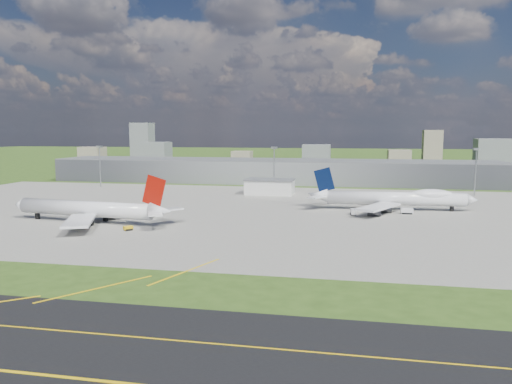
% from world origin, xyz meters
% --- Properties ---
extents(ground, '(1400.00, 1400.00, 0.00)m').
position_xyz_m(ground, '(0.00, 150.00, 0.00)').
color(ground, '#304B17').
rests_on(ground, ground).
extents(apron, '(360.00, 190.00, 0.08)m').
position_xyz_m(apron, '(10.00, 40.00, 0.04)').
color(apron, gray).
rests_on(apron, ground).
extents(terminal, '(300.00, 42.00, 15.00)m').
position_xyz_m(terminal, '(0.00, 165.00, 7.50)').
color(terminal, slate).
rests_on(terminal, ground).
extents(ops_building, '(26.00, 16.00, 8.00)m').
position_xyz_m(ops_building, '(10.00, 100.00, 4.00)').
color(ops_building, silver).
rests_on(ops_building, ground).
extents(mast_west, '(3.50, 2.00, 25.90)m').
position_xyz_m(mast_west, '(-100.00, 115.00, 17.71)').
color(mast_west, gray).
rests_on(mast_west, ground).
extents(mast_center, '(3.50, 2.00, 25.90)m').
position_xyz_m(mast_center, '(10.00, 115.00, 17.71)').
color(mast_center, gray).
rests_on(mast_center, ground).
extents(mast_east, '(3.50, 2.00, 25.90)m').
position_xyz_m(mast_east, '(120.00, 115.00, 17.71)').
color(mast_east, gray).
rests_on(mast_east, ground).
extents(airliner_red_twin, '(70.31, 54.41, 19.30)m').
position_xyz_m(airliner_red_twin, '(-42.47, 1.14, 5.14)').
color(airliner_red_twin, silver).
rests_on(airliner_red_twin, ground).
extents(airliner_blue_quad, '(72.35, 56.73, 18.90)m').
position_xyz_m(airliner_blue_quad, '(73.87, 55.46, 5.25)').
color(airliner_blue_quad, silver).
rests_on(airliner_blue_quad, ground).
extents(tug_yellow, '(3.49, 3.59, 1.63)m').
position_xyz_m(tug_yellow, '(-22.12, -9.94, 0.86)').
color(tug_yellow, gold).
rests_on(tug_yellow, ground).
extents(van_white_near, '(2.54, 4.84, 2.40)m').
position_xyz_m(van_white_near, '(55.73, 39.17, 1.21)').
color(van_white_near, silver).
rests_on(van_white_near, ground).
extents(van_white_far, '(5.09, 2.61, 2.58)m').
position_xyz_m(van_white_far, '(77.95, 45.61, 1.30)').
color(van_white_far, silver).
rests_on(van_white_far, ground).
extents(bldg_far_w, '(24.00, 20.00, 18.00)m').
position_xyz_m(bldg_far_w, '(-220.00, 320.00, 9.00)').
color(bldg_far_w, gray).
rests_on(bldg_far_w, ground).
extents(bldg_w, '(28.00, 22.00, 24.00)m').
position_xyz_m(bldg_w, '(-140.00, 300.00, 12.00)').
color(bldg_w, slate).
rests_on(bldg_w, ground).
extents(bldg_cw, '(20.00, 18.00, 14.00)m').
position_xyz_m(bldg_cw, '(-60.00, 340.00, 7.00)').
color(bldg_cw, gray).
rests_on(bldg_cw, ground).
extents(bldg_c, '(26.00, 20.00, 22.00)m').
position_xyz_m(bldg_c, '(20.00, 310.00, 11.00)').
color(bldg_c, slate).
rests_on(bldg_c, ground).
extents(bldg_ce, '(22.00, 24.00, 16.00)m').
position_xyz_m(bldg_ce, '(100.00, 350.00, 8.00)').
color(bldg_ce, gray).
rests_on(bldg_ce, ground).
extents(bldg_e, '(30.00, 22.00, 28.00)m').
position_xyz_m(bldg_e, '(180.00, 320.00, 14.00)').
color(bldg_e, slate).
rests_on(bldg_e, ground).
extents(bldg_tall_w, '(22.00, 20.00, 44.00)m').
position_xyz_m(bldg_tall_w, '(-180.00, 360.00, 22.00)').
color(bldg_tall_w, slate).
rests_on(bldg_tall_w, ground).
extents(bldg_tall_e, '(20.00, 18.00, 36.00)m').
position_xyz_m(bldg_tall_e, '(140.00, 410.00, 18.00)').
color(bldg_tall_e, gray).
rests_on(bldg_tall_e, ground).
extents(tree_far_w, '(7.20, 7.20, 8.80)m').
position_xyz_m(tree_far_w, '(-200.00, 270.00, 5.18)').
color(tree_far_w, '#382314').
rests_on(tree_far_w, ground).
extents(tree_w, '(6.75, 6.75, 8.25)m').
position_xyz_m(tree_w, '(-110.00, 265.00, 4.86)').
color(tree_w, '#382314').
rests_on(tree_w, ground).
extents(tree_c, '(8.10, 8.10, 9.90)m').
position_xyz_m(tree_c, '(-20.00, 280.00, 5.84)').
color(tree_c, '#382314').
rests_on(tree_c, ground).
extents(tree_e, '(7.65, 7.65, 9.35)m').
position_xyz_m(tree_e, '(70.00, 275.00, 5.51)').
color(tree_e, '#382314').
rests_on(tree_e, ground).
extents(tree_far_e, '(6.30, 6.30, 7.70)m').
position_xyz_m(tree_far_e, '(160.00, 285.00, 4.53)').
color(tree_far_e, '#382314').
rests_on(tree_far_e, ground).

